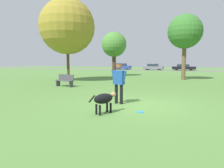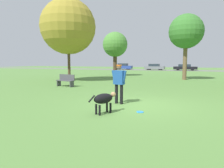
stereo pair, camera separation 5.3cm
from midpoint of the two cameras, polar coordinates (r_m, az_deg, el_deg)
The scene contains 12 objects.
ground_plane at distance 8.05m, azimuth 7.00°, elevation -5.95°, with size 120.00×120.00×0.00m, color #56843D.
far_road_strip at distance 43.23m, azimuth 19.27°, elevation 3.70°, with size 120.00×6.00×0.01m.
person at distance 8.10m, azimuth 1.78°, elevation 0.92°, with size 0.70×0.30×1.60m.
dog at distance 6.60m, azimuth -2.42°, elevation -4.32°, with size 0.63×1.06×0.69m.
frisbee at distance 6.92m, azimuth 7.83°, elevation -7.91°, with size 0.25×0.25×0.02m.
tree_far_left at distance 24.54m, azimuth 0.52°, elevation 11.12°, with size 2.99×2.99×5.31m.
tree_near_left at distance 18.70m, azimuth -12.76°, elevation 15.69°, with size 4.86×4.86×7.23m.
tree_mid_center at distance 20.66m, azimuth 20.05°, elevation 13.81°, with size 3.22×3.22×6.19m.
parked_car_blue at distance 45.94m, azimuth 2.86°, elevation 5.01°, with size 3.99×1.95×1.40m.
parked_car_grey at distance 43.98m, azimuth 11.68°, elevation 4.80°, with size 4.18×1.87×1.31m.
parked_car_black at distance 43.29m, azimuth 19.75°, elevation 4.51°, with size 4.61×1.92×1.25m.
park_bench at distance 14.30m, azimuth -13.38°, elevation 1.11°, with size 1.45×0.63×0.84m.
Camera 1 is at (1.98, -7.62, 1.70)m, focal length 32.00 mm.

